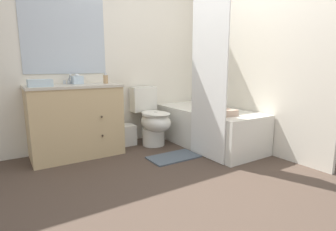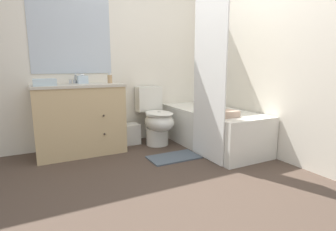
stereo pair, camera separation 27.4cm
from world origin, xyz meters
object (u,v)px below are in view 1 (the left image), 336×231
at_px(tissue_box, 77,80).
at_px(bath_mat, 174,157).
at_px(sink_faucet, 69,81).
at_px(vanity_cabinet, 76,120).
at_px(wastebasket, 125,135).
at_px(bathtub, 207,127).
at_px(bath_towel_folded, 224,113).
at_px(toilet, 152,119).
at_px(soap_dispenser, 106,79).
at_px(hand_towel_folded, 40,83).

relative_size(tissue_box, bath_mat, 0.22).
bearing_deg(sink_faucet, tissue_box, -43.24).
xyz_separation_m(sink_faucet, bath_mat, (0.92, -0.90, -0.88)).
relative_size(vanity_cabinet, wastebasket, 3.80).
height_order(tissue_box, bath_mat, tissue_box).
bearing_deg(bathtub, bath_towel_folded, -110.68).
distance_m(toilet, bath_towel_folded, 1.01).
height_order(toilet, bath_towel_folded, toilet).
bearing_deg(soap_dispenser, wastebasket, 12.64).
distance_m(toilet, bath_mat, 0.70).
relative_size(bathtub, tissue_box, 11.76).
relative_size(bathtub, bath_towel_folded, 5.69).
relative_size(vanity_cabinet, tissue_box, 7.82).
height_order(wastebasket, tissue_box, tissue_box).
distance_m(toilet, hand_towel_folded, 1.44).
distance_m(vanity_cabinet, bath_towel_folded, 1.74).
height_order(sink_faucet, wastebasket, sink_faucet).
bearing_deg(bathtub, vanity_cabinet, 162.20).
distance_m(wastebasket, hand_towel_folded, 1.28).
xyz_separation_m(sink_faucet, toilet, (0.98, -0.29, -0.53)).
relative_size(hand_towel_folded, bath_mat, 0.40).
bearing_deg(wastebasket, bath_towel_folded, -54.47).
relative_size(vanity_cabinet, bath_towel_folded, 3.79).
distance_m(sink_faucet, hand_towel_folded, 0.47).
relative_size(sink_faucet, tissue_box, 1.07).
xyz_separation_m(vanity_cabinet, bath_towel_folded, (1.43, -0.99, 0.10)).
xyz_separation_m(toilet, bath_towel_folded, (0.45, -0.89, 0.17)).
bearing_deg(wastebasket, toilet, -30.63).
xyz_separation_m(vanity_cabinet, soap_dispenser, (0.40, 0.03, 0.47)).
height_order(vanity_cabinet, sink_faucet, sink_faucet).
distance_m(wastebasket, bath_towel_folded, 1.38).
height_order(vanity_cabinet, soap_dispenser, soap_dispenser).
bearing_deg(sink_faucet, vanity_cabinet, -90.00).
height_order(bathtub, tissue_box, tissue_box).
bearing_deg(hand_towel_folded, tissue_box, 27.37).
relative_size(bathtub, bath_mat, 2.65).
xyz_separation_m(bath_towel_folded, bath_mat, (-0.50, 0.28, -0.52)).
relative_size(tissue_box, soap_dispenser, 1.00).
bearing_deg(tissue_box, sink_faucet, 136.76).
xyz_separation_m(wastebasket, bath_towel_folded, (0.77, -1.08, 0.39)).
xyz_separation_m(soap_dispenser, bath_mat, (0.52, -0.74, -0.90)).
bearing_deg(tissue_box, bath_towel_folded, -39.38).
xyz_separation_m(toilet, soap_dispenser, (-0.58, 0.14, 0.55)).
height_order(vanity_cabinet, wastebasket, vanity_cabinet).
relative_size(toilet, soap_dispenser, 5.87).
bearing_deg(wastebasket, bath_mat, -71.42).
height_order(wastebasket, bath_towel_folded, bath_towel_folded).
bearing_deg(soap_dispenser, toilet, -13.11).
bearing_deg(sink_faucet, soap_dispenser, -21.53).
distance_m(wastebasket, bath_mat, 0.85).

